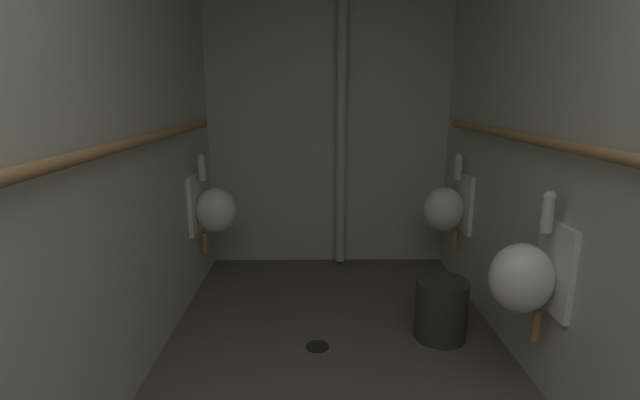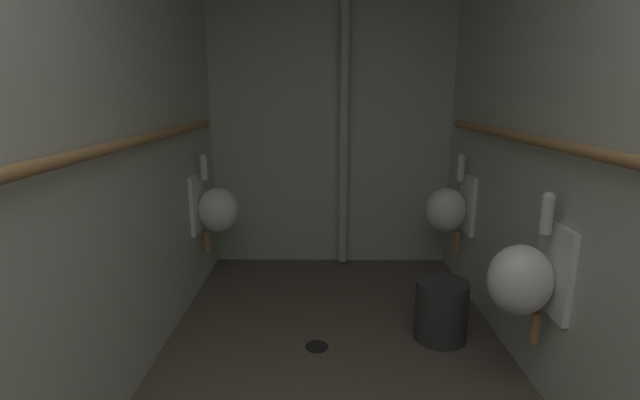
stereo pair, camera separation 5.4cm
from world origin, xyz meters
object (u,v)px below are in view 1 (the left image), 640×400
Objects in this scene: urinal_right_far at (447,208)px; floor_drain at (318,346)px; waste_bin at (441,309)px; urinal_right_mid at (526,276)px; standpipe_back_wall at (341,118)px; urinal_left_mid at (213,209)px.

floor_drain is at bearing -139.08° from urinal_right_far.
waste_bin is (0.76, 0.11, 0.18)m from floor_drain.
waste_bin is at bearing -106.65° from urinal_right_far.
urinal_right_mid is 0.74m from waste_bin.
standpipe_back_wall is (-0.78, 0.51, 0.64)m from urinal_right_far.
standpipe_back_wall is at bearing 27.78° from urinal_left_mid.
urinal_right_mid is at bearing -66.74° from standpipe_back_wall.
urinal_right_far is 1.13m from standpipe_back_wall.
floor_drain is (-0.99, 0.44, -0.63)m from urinal_right_mid.
urinal_right_far is at bearing 40.92° from floor_drain.
urinal_right_mid is at bearing -90.00° from urinal_right_far.
urinal_right_mid is 2.07m from standpipe_back_wall.
urinal_right_mid is at bearing -23.98° from floor_drain.
urinal_left_mid is 0.30× the size of standpipe_back_wall.
standpipe_back_wall reaches higher than waste_bin.
urinal_left_mid is at bearing -179.69° from urinal_right_far.
urinal_right_mid is 2.02× the size of waste_bin.
waste_bin is at bearing -25.69° from urinal_left_mid.
urinal_left_mid is 2.02× the size of waste_bin.
urinal_right_mid is 1.30m from urinal_right_far.
waste_bin is (-0.22, -0.75, -0.45)m from urinal_right_far.
urinal_right_mid is 0.30× the size of standpipe_back_wall.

